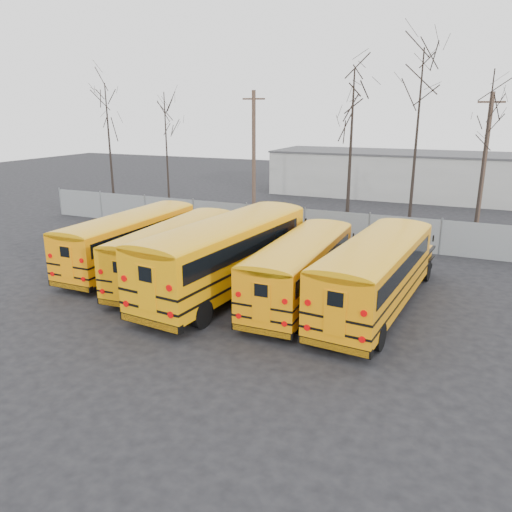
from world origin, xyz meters
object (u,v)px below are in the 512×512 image
at_px(bus_a, 132,236).
at_px(bus_e, 377,268).
at_px(bus_b, 177,247).
at_px(bus_c, 229,249).
at_px(utility_pole_left, 254,153).
at_px(utility_pole_right, 484,166).
at_px(bus_d, 302,263).

relative_size(bus_a, bus_e, 0.94).
bearing_deg(bus_b, bus_a, 162.29).
height_order(bus_c, utility_pole_left, utility_pole_left).
xyz_separation_m(bus_a, bus_b, (3.23, -0.85, -0.02)).
relative_size(utility_pole_left, utility_pole_right, 1.04).
distance_m(bus_d, utility_pole_left, 18.51).
bearing_deg(utility_pole_left, bus_c, -86.67).
xyz_separation_m(bus_a, bus_d, (9.47, -0.95, -0.05)).
height_order(bus_b, utility_pole_left, utility_pole_left).
relative_size(bus_e, utility_pole_right, 1.24).
xyz_separation_m(bus_c, utility_pole_left, (-5.96, 15.97, 2.78)).
bearing_deg(bus_a, bus_c, -10.87).
bearing_deg(bus_b, bus_e, -2.57).
relative_size(bus_c, utility_pole_right, 1.38).
height_order(bus_a, bus_d, bus_a).
bearing_deg(bus_d, utility_pole_right, 65.53).
xyz_separation_m(bus_a, bus_c, (6.15, -1.21, 0.29)).
relative_size(bus_b, utility_pole_right, 1.15).
distance_m(bus_a, bus_b, 3.34).
distance_m(bus_c, bus_d, 3.34).
height_order(bus_a, bus_c, bus_c).
xyz_separation_m(bus_a, utility_pole_left, (0.19, 14.75, 3.07)).
bearing_deg(bus_b, utility_pole_right, 46.07).
bearing_deg(utility_pole_right, bus_e, -119.94).
height_order(bus_c, bus_d, bus_c).
relative_size(bus_a, utility_pole_left, 1.11).
xyz_separation_m(bus_b, utility_pole_left, (-3.04, 15.61, 3.09)).
bearing_deg(bus_a, bus_b, -14.50).
xyz_separation_m(bus_c, bus_e, (6.40, 0.42, -0.19)).
relative_size(bus_a, bus_b, 1.00).
relative_size(bus_d, utility_pole_left, 1.08).
relative_size(bus_b, bus_d, 1.02).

